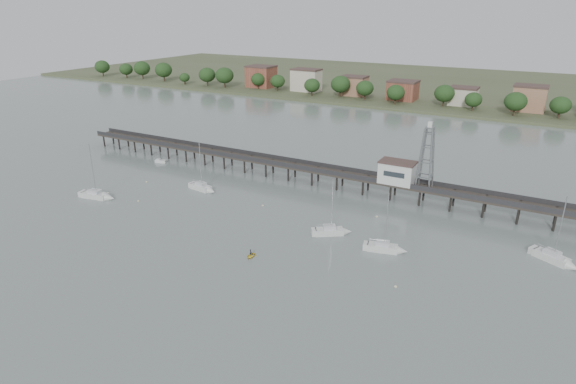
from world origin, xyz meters
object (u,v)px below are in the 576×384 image
at_px(lattice_tower, 427,158).
at_px(sailboat_c, 335,231).
at_px(sailboat_a, 100,196).
at_px(yellow_dinghy, 251,257).
at_px(white_tender, 161,161).
at_px(sailboat_e, 558,260).
at_px(sailboat_d, 388,249).
at_px(pier, 303,167).
at_px(sailboat_b, 204,188).

relative_size(lattice_tower, sailboat_c, 1.24).
xyz_separation_m(lattice_tower, sailboat_c, (-11.24, -25.17, -10.45)).
height_order(sailboat_a, yellow_dinghy, sailboat_a).
distance_m(lattice_tower, sailboat_c, 29.48).
bearing_deg(sailboat_a, yellow_dinghy, -18.25).
bearing_deg(sailboat_c, white_tender, 129.94).
height_order(white_tender, yellow_dinghy, yellow_dinghy).
bearing_deg(sailboat_c, sailboat_a, 155.81).
distance_m(sailboat_c, sailboat_e, 40.95).
xyz_separation_m(sailboat_e, sailboat_d, (-28.15, -10.52, 0.01)).
relative_size(pier, white_tender, 41.77).
relative_size(sailboat_c, sailboat_a, 0.87).
distance_m(sailboat_c, sailboat_d, 12.03).
bearing_deg(sailboat_b, yellow_dinghy, -30.06).
height_order(sailboat_e, sailboat_d, sailboat_e).
distance_m(pier, white_tender, 45.05).
bearing_deg(sailboat_b, lattice_tower, 28.69).
bearing_deg(pier, sailboat_a, -136.89).
bearing_deg(sailboat_d, pier, 126.44).
xyz_separation_m(pier, lattice_tower, (31.50, 0.00, 7.31)).
xyz_separation_m(lattice_tower, sailboat_d, (0.65, -27.07, -10.45)).
distance_m(sailboat_e, sailboat_d, 30.05).
distance_m(pier, sailboat_b, 26.25).
distance_m(sailboat_a, white_tender, 29.57).
bearing_deg(lattice_tower, sailboat_a, -153.13).
xyz_separation_m(sailboat_c, white_tender, (-64.77, 19.04, -0.24)).
distance_m(sailboat_c, sailboat_b, 39.22).
xyz_separation_m(sailboat_d, white_tender, (-76.65, 20.93, -0.25)).
distance_m(pier, lattice_tower, 32.34).
bearing_deg(white_tender, sailboat_e, -21.98).
relative_size(sailboat_a, white_tender, 4.02).
xyz_separation_m(white_tender, yellow_dinghy, (55.01, -35.25, -0.40)).
bearing_deg(pier, lattice_tower, 0.00).
distance_m(sailboat_c, white_tender, 67.51).
distance_m(pier, sailboat_c, 32.46).
height_order(sailboat_b, yellow_dinghy, sailboat_b).
height_order(sailboat_e, white_tender, sailboat_e).
xyz_separation_m(sailboat_a, sailboat_e, (97.43, 18.22, 0.00)).
xyz_separation_m(lattice_tower, sailboat_e, (28.80, -16.55, -10.46)).
relative_size(sailboat_b, white_tender, 3.60).
xyz_separation_m(sailboat_c, sailboat_d, (11.88, -1.90, 0.00)).
bearing_deg(lattice_tower, pier, -180.00).
xyz_separation_m(sailboat_a, sailboat_d, (69.28, 7.70, 0.01)).
bearing_deg(sailboat_c, yellow_dinghy, -154.73).
height_order(lattice_tower, sailboat_d, lattice_tower).
distance_m(lattice_tower, sailboat_a, 77.65).
bearing_deg(sailboat_e, sailboat_a, -141.37).
relative_size(sailboat_b, sailboat_d, 1.04).
height_order(lattice_tower, sailboat_b, lattice_tower).
bearing_deg(sailboat_e, sailboat_b, -150.56).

